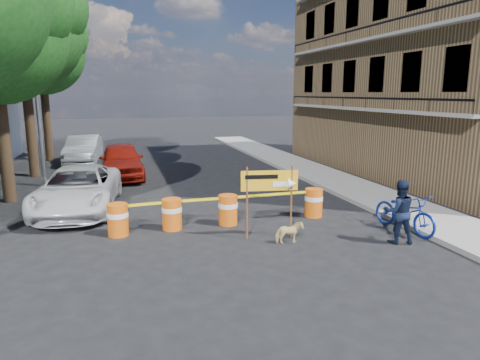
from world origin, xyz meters
TOP-DOWN VIEW (x-y plane):
  - ground at (0.00, 0.00)m, footprint 120.00×120.00m
  - sidewalk_east at (6.20, 6.00)m, footprint 2.40×40.00m
  - apartment_building at (12.00, 8.00)m, footprint 8.00×16.00m
  - tree_mid_b at (-6.73, 12.00)m, footprint 5.67×5.40m
  - tree_far at (-6.74, 17.00)m, footprint 5.04×4.80m
  - streetlamp at (-5.93, 9.50)m, footprint 1.25×0.18m
  - barrel_far_left at (-3.04, 2.01)m, footprint 0.58×0.58m
  - barrel_mid_left at (-1.54, 2.15)m, footprint 0.58×0.58m
  - barrel_mid_right at (0.13, 2.16)m, footprint 0.58×0.58m
  - barrel_far_right at (2.96, 2.24)m, footprint 0.58×0.58m
  - detour_sign at (1.10, 0.64)m, footprint 1.52×0.40m
  - pedestrian at (4.02, -0.60)m, footprint 0.97×0.85m
  - bicycle at (4.80, 0.18)m, footprint 0.95×1.24m
  - dog at (1.26, 0.10)m, footprint 0.70×0.32m
  - suv_white at (-4.29, 5.01)m, footprint 2.90×5.45m
  - sedan_red at (-2.82, 10.56)m, footprint 1.99×4.77m
  - sedan_silver at (-4.80, 15.61)m, footprint 1.98×4.78m

SIDE VIEW (x-z plane):
  - ground at x=0.00m, z-range 0.00..0.00m
  - sidewalk_east at x=6.20m, z-range 0.00..0.15m
  - dog at x=1.26m, z-range 0.00..0.59m
  - barrel_far_left at x=-3.04m, z-range 0.02..0.92m
  - barrel_mid_left at x=-1.54m, z-range 0.02..0.92m
  - barrel_mid_right at x=0.13m, z-range 0.02..0.92m
  - barrel_far_right at x=2.96m, z-range 0.02..0.92m
  - suv_white at x=-4.29m, z-range 0.00..1.46m
  - sedan_silver at x=-4.80m, z-range 0.00..1.54m
  - sedan_red at x=-2.82m, z-range 0.00..1.61m
  - pedestrian at x=4.02m, z-range 0.00..1.68m
  - bicycle at x=4.80m, z-range 0.00..2.13m
  - detour_sign at x=1.10m, z-range 0.46..2.44m
  - streetlamp at x=-5.93m, z-range 0.38..8.38m
  - apartment_building at x=12.00m, z-range 0.00..12.00m
  - tree_far at x=-6.74m, z-range 1.80..10.64m
  - tree_mid_b at x=-6.73m, z-range 1.90..11.53m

